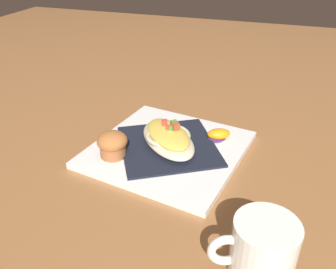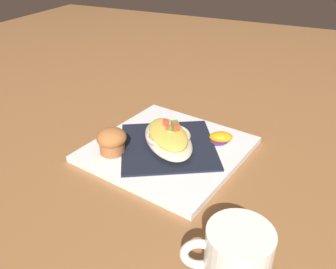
{
  "view_description": "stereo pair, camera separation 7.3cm",
  "coord_description": "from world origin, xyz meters",
  "px_view_note": "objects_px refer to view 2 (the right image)",
  "views": [
    {
      "loc": [
        0.6,
        0.2,
        0.41
      ],
      "look_at": [
        0.0,
        0.0,
        0.04
      ],
      "focal_mm": 37.6,
      "sensor_mm": 36.0,
      "label": 1
    },
    {
      "loc": [
        0.58,
        0.27,
        0.41
      ],
      "look_at": [
        0.0,
        0.0,
        0.04
      ],
      "focal_mm": 37.6,
      "sensor_mm": 36.0,
      "label": 2
    }
  ],
  "objects_px": {
    "muffin": "(112,140)",
    "coffee_mug": "(236,260)",
    "gratin_dish": "(168,137)",
    "square_plate": "(168,149)",
    "orange_garnish": "(220,138)"
  },
  "relations": [
    {
      "from": "muffin",
      "to": "coffee_mug",
      "type": "relative_size",
      "value": 0.53
    },
    {
      "from": "gratin_dish",
      "to": "muffin",
      "type": "height_order",
      "value": "gratin_dish"
    },
    {
      "from": "muffin",
      "to": "square_plate",
      "type": "bearing_deg",
      "value": 125.45
    },
    {
      "from": "gratin_dish",
      "to": "coffee_mug",
      "type": "xyz_separation_m",
      "value": [
        0.25,
        0.22,
        0.0
      ]
    },
    {
      "from": "muffin",
      "to": "coffee_mug",
      "type": "xyz_separation_m",
      "value": [
        0.18,
        0.31,
        -0.0
      ]
    },
    {
      "from": "gratin_dish",
      "to": "muffin",
      "type": "distance_m",
      "value": 0.12
    },
    {
      "from": "muffin",
      "to": "coffee_mug",
      "type": "distance_m",
      "value": 0.36
    },
    {
      "from": "orange_garnish",
      "to": "coffee_mug",
      "type": "bearing_deg",
      "value": 20.96
    },
    {
      "from": "orange_garnish",
      "to": "gratin_dish",
      "type": "bearing_deg",
      "value": -54.75
    },
    {
      "from": "gratin_dish",
      "to": "orange_garnish",
      "type": "height_order",
      "value": "gratin_dish"
    },
    {
      "from": "gratin_dish",
      "to": "muffin",
      "type": "relative_size",
      "value": 3.05
    },
    {
      "from": "gratin_dish",
      "to": "orange_garnish",
      "type": "xyz_separation_m",
      "value": [
        -0.07,
        0.09,
        -0.01
      ]
    },
    {
      "from": "orange_garnish",
      "to": "muffin",
      "type": "bearing_deg",
      "value": -54.64
    },
    {
      "from": "coffee_mug",
      "to": "square_plate",
      "type": "bearing_deg",
      "value": -139.38
    },
    {
      "from": "square_plate",
      "to": "coffee_mug",
      "type": "distance_m",
      "value": 0.33
    }
  ]
}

